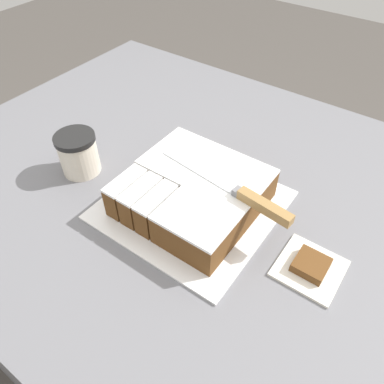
{
  "coord_description": "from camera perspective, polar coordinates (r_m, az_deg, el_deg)",
  "views": [
    {
      "loc": [
        0.41,
        -0.56,
        1.53
      ],
      "look_at": [
        0.06,
        -0.07,
        0.93
      ],
      "focal_mm": 35.0,
      "sensor_mm": 36.0,
      "label": 1
    }
  ],
  "objects": [
    {
      "name": "ground_plane",
      "position": [
        1.68,
        -0.22,
        -20.94
      ],
      "size": [
        8.0,
        8.0,
        0.0
      ],
      "primitive_type": "plane",
      "color": "#4C4742"
    },
    {
      "name": "countertop",
      "position": [
        1.29,
        -0.27,
        -12.74
      ],
      "size": [
        1.4,
        1.1,
        0.89
      ],
      "color": "slate",
      "rests_on": "ground_plane"
    },
    {
      "name": "cake_board",
      "position": [
        0.88,
        0.0,
        -1.98
      ],
      "size": [
        0.37,
        0.37,
        0.01
      ],
      "color": "white",
      "rests_on": "countertop"
    },
    {
      "name": "cake",
      "position": [
        0.85,
        0.25,
        0.03
      ],
      "size": [
        0.29,
        0.28,
        0.08
      ],
      "color": "brown",
      "rests_on": "cake_board"
    },
    {
      "name": "knife",
      "position": [
        0.77,
        9.01,
        -1.09
      ],
      "size": [
        0.34,
        0.06,
        0.02
      ],
      "rotation": [
        0.0,
        0.0,
        3.03
      ],
      "color": "silver",
      "rests_on": "cake"
    },
    {
      "name": "coffee_cup",
      "position": [
        0.98,
        -16.93,
        5.64
      ],
      "size": [
        0.1,
        0.1,
        0.11
      ],
      "color": "beige",
      "rests_on": "countertop"
    },
    {
      "name": "paper_napkin",
      "position": [
        0.8,
        17.48,
        -11.03
      ],
      "size": [
        0.13,
        0.13,
        0.01
      ],
      "color": "white",
      "rests_on": "countertop"
    },
    {
      "name": "brownie",
      "position": [
        0.79,
        17.68,
        -10.5
      ],
      "size": [
        0.06,
        0.06,
        0.02
      ],
      "color": "brown",
      "rests_on": "paper_napkin"
    }
  ]
}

